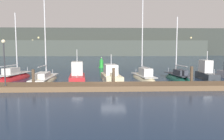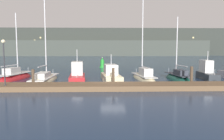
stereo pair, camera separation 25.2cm
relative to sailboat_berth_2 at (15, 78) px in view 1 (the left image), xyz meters
The scene contains 15 objects.
ground_plane 12.38m from the sailboat_berth_2, 21.06° to the right, with size 400.00×400.00×0.00m, color #192D4C.
dock 13.38m from the sailboat_berth_2, 30.26° to the right, with size 38.55×2.80×0.45m, color brown.
mooring_pile_1 6.38m from the sailboat_berth_2, 53.37° to the right, with size 0.28×0.28×1.66m, color #4C3D2D.
mooring_pile_2 12.65m from the sailboat_berth_2, 23.78° to the right, with size 0.28×0.28×1.76m, color #4C3D2D.
mooring_pile_3 20.00m from the sailboat_berth_2, 14.76° to the right, with size 0.28×0.28×1.88m, color #4C3D2D.
sailboat_berth_2 is the anchor object (origin of this frame).
sailboat_berth_3 4.30m from the sailboat_berth_2, 23.02° to the right, with size 1.98×8.28×12.74m.
motorboat_berth_4 7.60m from the sailboat_berth_2, ahead, with size 2.38×5.55×4.08m.
motorboat_berth_5 11.56m from the sailboat_berth_2, ahead, with size 2.66×6.08×3.66m.
sailboat_berth_6 15.39m from the sailboat_berth_2, ahead, with size 2.68×6.95×10.54m.
sailboat_berth_7 19.26m from the sailboat_berth_2, ahead, with size 2.04×6.28×8.05m.
motorboat_berth_8 23.01m from the sailboat_berth_2, ahead, with size 1.83×5.01×3.95m.
channel_buoy 19.25m from the sailboat_berth_2, 58.00° to the left, with size 1.11×1.11×2.05m.
dock_lamppost 8.11m from the sailboat_berth_2, 74.04° to the right, with size 0.32×0.32×3.96m.
hillside_backdrop 99.53m from the sailboat_berth_2, 85.13° to the left, with size 240.00×23.00×15.03m.
Camera 1 is at (-1.01, -21.82, 3.59)m, focal length 35.00 mm.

